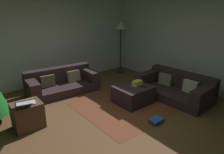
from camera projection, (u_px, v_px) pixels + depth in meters
ground_plane at (108, 129)px, 3.69m from camera, size 6.40×6.40×0.00m
rear_partition at (40, 41)px, 5.58m from camera, size 6.40×0.12×2.60m
corner_partition at (202, 43)px, 5.14m from camera, size 0.12×6.40×2.60m
couch_left at (62, 83)px, 5.33m from camera, size 1.88×0.98×0.64m
couch_right at (176, 88)px, 5.00m from camera, size 1.02×1.82×0.63m
ottoman at (133, 94)px, 4.71m from camera, size 0.83×0.71×0.41m
gift_box at (137, 83)px, 4.68m from camera, size 0.24×0.16×0.13m
tv_remote at (144, 87)px, 4.61m from camera, size 0.11×0.17×0.02m
side_table at (28, 115)px, 3.68m from camera, size 0.52×0.44×0.50m
laptop at (26, 102)px, 3.52m from camera, size 0.40×0.49×0.20m
book_stack at (156, 120)px, 3.89m from camera, size 0.27×0.21×0.09m
corner_lamp at (121, 29)px, 6.62m from camera, size 0.36×0.36×1.77m
area_rug at (133, 102)px, 4.78m from camera, size 2.60×2.00×0.01m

